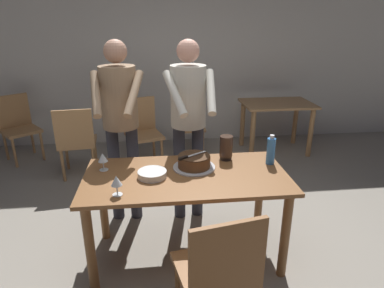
{
  "coord_description": "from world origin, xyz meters",
  "views": [
    {
      "loc": [
        -0.21,
        -2.31,
        1.88
      ],
      "look_at": [
        0.08,
        0.27,
        0.9
      ],
      "focal_mm": 31.18,
      "sensor_mm": 36.0,
      "label": 1
    }
  ],
  "objects_px": {
    "background_table": "(276,113)",
    "background_chair_2": "(18,125)",
    "background_chair_3": "(142,130)",
    "person_cutting_cake": "(188,113)",
    "cake_knife": "(187,157)",
    "cake_on_platter": "(194,162)",
    "wine_glass_near": "(103,158)",
    "hurricane_lamp": "(226,148)",
    "wine_glass_far": "(116,181)",
    "chair_near_side": "(218,270)",
    "main_dining_table": "(186,188)",
    "water_bottle": "(271,151)",
    "background_chair_0": "(183,123)",
    "person_standing_beside": "(120,114)",
    "plate_stack": "(152,174)",
    "background_chair_1": "(77,140)"
  },
  "relations": [
    {
      "from": "plate_stack",
      "to": "chair_near_side",
      "type": "bearing_deg",
      "value": -63.73
    },
    {
      "from": "person_standing_beside",
      "to": "background_table",
      "type": "xyz_separation_m",
      "value": [
        2.07,
        1.6,
        -0.5
      ]
    },
    {
      "from": "main_dining_table",
      "to": "person_standing_beside",
      "type": "bearing_deg",
      "value": 130.09
    },
    {
      "from": "cake_on_platter",
      "to": "wine_glass_near",
      "type": "bearing_deg",
      "value": 176.73
    },
    {
      "from": "cake_on_platter",
      "to": "wine_glass_far",
      "type": "bearing_deg",
      "value": -146.52
    },
    {
      "from": "background_chair_3",
      "to": "person_cutting_cake",
      "type": "bearing_deg",
      "value": -70.27
    },
    {
      "from": "water_bottle",
      "to": "plate_stack",
      "type": "bearing_deg",
      "value": -171.43
    },
    {
      "from": "cake_on_platter",
      "to": "cake_knife",
      "type": "xyz_separation_m",
      "value": [
        -0.06,
        -0.04,
        0.06
      ]
    },
    {
      "from": "wine_glass_near",
      "to": "water_bottle",
      "type": "distance_m",
      "value": 1.35
    },
    {
      "from": "background_table",
      "to": "background_chair_2",
      "type": "xyz_separation_m",
      "value": [
        -3.66,
        0.1,
        -0.09
      ]
    },
    {
      "from": "background_table",
      "to": "background_chair_2",
      "type": "distance_m",
      "value": 3.66
    },
    {
      "from": "cake_on_platter",
      "to": "water_bottle",
      "type": "relative_size",
      "value": 1.36
    },
    {
      "from": "background_table",
      "to": "main_dining_table",
      "type": "bearing_deg",
      "value": -124.56
    },
    {
      "from": "main_dining_table",
      "to": "water_bottle",
      "type": "relative_size",
      "value": 6.28
    },
    {
      "from": "background_chair_2",
      "to": "wine_glass_near",
      "type": "bearing_deg",
      "value": -55.9
    },
    {
      "from": "hurricane_lamp",
      "to": "wine_glass_far",
      "type": "bearing_deg",
      "value": -148.74
    },
    {
      "from": "chair_near_side",
      "to": "background_chair_0",
      "type": "distance_m",
      "value": 2.96
    },
    {
      "from": "person_cutting_cake",
      "to": "background_chair_3",
      "type": "xyz_separation_m",
      "value": [
        -0.49,
        1.35,
        -0.58
      ]
    },
    {
      "from": "background_chair_2",
      "to": "background_table",
      "type": "bearing_deg",
      "value": -1.58
    },
    {
      "from": "cake_knife",
      "to": "background_table",
      "type": "xyz_separation_m",
      "value": [
        1.52,
        2.16,
        -0.29
      ]
    },
    {
      "from": "cake_knife",
      "to": "background_table",
      "type": "height_order",
      "value": "cake_knife"
    },
    {
      "from": "cake_on_platter",
      "to": "person_cutting_cake",
      "type": "distance_m",
      "value": 0.56
    },
    {
      "from": "main_dining_table",
      "to": "background_chair_3",
      "type": "relative_size",
      "value": 1.74
    },
    {
      "from": "background_chair_0",
      "to": "background_chair_2",
      "type": "xyz_separation_m",
      "value": [
        -2.28,
        0.14,
        0.0
      ]
    },
    {
      "from": "hurricane_lamp",
      "to": "background_chair_3",
      "type": "height_order",
      "value": "hurricane_lamp"
    },
    {
      "from": "person_cutting_cake",
      "to": "background_table",
      "type": "bearing_deg",
      "value": 48.17
    },
    {
      "from": "water_bottle",
      "to": "chair_near_side",
      "type": "distance_m",
      "value": 1.15
    },
    {
      "from": "wine_glass_far",
      "to": "person_standing_beside",
      "type": "xyz_separation_m",
      "value": [
        -0.04,
        0.9,
        0.22
      ]
    },
    {
      "from": "main_dining_table",
      "to": "background_chair_2",
      "type": "distance_m",
      "value": 3.16
    },
    {
      "from": "wine_glass_near",
      "to": "person_cutting_cake",
      "type": "height_order",
      "value": "person_cutting_cake"
    },
    {
      "from": "background_table",
      "to": "background_chair_2",
      "type": "bearing_deg",
      "value": 178.42
    },
    {
      "from": "cake_knife",
      "to": "wine_glass_near",
      "type": "distance_m",
      "value": 0.66
    },
    {
      "from": "person_standing_beside",
      "to": "chair_near_side",
      "type": "relative_size",
      "value": 1.91
    },
    {
      "from": "main_dining_table",
      "to": "background_table",
      "type": "xyz_separation_m",
      "value": [
        1.54,
        2.23,
        -0.05
      ]
    },
    {
      "from": "cake_knife",
      "to": "background_chair_2",
      "type": "relative_size",
      "value": 0.27
    },
    {
      "from": "person_cutting_cake",
      "to": "cake_on_platter",
      "type": "bearing_deg",
      "value": -90.69
    },
    {
      "from": "person_cutting_cake",
      "to": "wine_glass_near",
      "type": "bearing_deg",
      "value": -148.22
    },
    {
      "from": "cake_on_platter",
      "to": "wine_glass_far",
      "type": "xyz_separation_m",
      "value": [
        -0.57,
        -0.38,
        0.05
      ]
    },
    {
      "from": "wine_glass_near",
      "to": "background_chair_0",
      "type": "bearing_deg",
      "value": 68.52
    },
    {
      "from": "background_chair_0",
      "to": "background_chair_2",
      "type": "distance_m",
      "value": 2.28
    },
    {
      "from": "chair_near_side",
      "to": "background_table",
      "type": "distance_m",
      "value": 3.33
    },
    {
      "from": "water_bottle",
      "to": "person_cutting_cake",
      "type": "height_order",
      "value": "person_cutting_cake"
    },
    {
      "from": "cake_on_platter",
      "to": "background_chair_1",
      "type": "bearing_deg",
      "value": 129.56
    },
    {
      "from": "person_cutting_cake",
      "to": "background_chair_1",
      "type": "distance_m",
      "value": 1.75
    },
    {
      "from": "wine_glass_far",
      "to": "background_chair_3",
      "type": "xyz_separation_m",
      "value": [
        0.09,
        2.22,
        -0.36
      ]
    },
    {
      "from": "wine_glass_near",
      "to": "chair_near_side",
      "type": "bearing_deg",
      "value": -50.75
    },
    {
      "from": "cake_knife",
      "to": "wine_glass_near",
      "type": "height_order",
      "value": "wine_glass_near"
    },
    {
      "from": "wine_glass_near",
      "to": "background_chair_0",
      "type": "xyz_separation_m",
      "value": [
        0.8,
        2.04,
        -0.36
      ]
    },
    {
      "from": "person_cutting_cake",
      "to": "chair_near_side",
      "type": "xyz_separation_m",
      "value": [
        0.03,
        -1.38,
        -0.58
      ]
    },
    {
      "from": "wine_glass_near",
      "to": "chair_near_side",
      "type": "xyz_separation_m",
      "value": [
        0.76,
        -0.93,
        -0.36
      ]
    }
  ]
}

